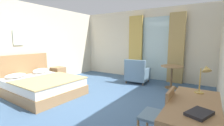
% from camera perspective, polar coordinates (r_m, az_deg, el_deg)
% --- Properties ---
extents(ground, '(6.08, 7.12, 0.10)m').
position_cam_1_polar(ground, '(4.17, -7.49, -14.54)').
color(ground, '#426084').
extents(wall_back, '(5.68, 0.12, 2.79)m').
position_cam_1_polar(wall_back, '(6.72, 10.71, 6.67)').
color(wall_back, beige).
rests_on(wall_back, ground).
extents(wall_left, '(0.12, 6.72, 2.79)m').
position_cam_1_polar(wall_left, '(6.04, -28.59, 5.67)').
color(wall_left, beige).
rests_on(wall_left, ground).
extents(balcony_glass_door, '(1.15, 0.02, 2.46)m').
position_cam_1_polar(balcony_glass_door, '(6.45, 15.39, 4.97)').
color(balcony_glass_door, silver).
rests_on(balcony_glass_door, ground).
extents(curtain_panel_left, '(0.57, 0.10, 2.54)m').
position_cam_1_polar(curtain_panel_left, '(6.64, 8.53, 5.62)').
color(curtain_panel_left, tan).
rests_on(curtain_panel_left, ground).
extents(curtain_panel_right, '(0.55, 0.10, 2.54)m').
position_cam_1_polar(curtain_panel_right, '(6.17, 22.24, 4.92)').
color(curtain_panel_right, tan).
rests_on(curtain_panel_right, ground).
extents(bed, '(2.16, 1.72, 1.11)m').
position_cam_1_polar(bed, '(5.05, -24.25, -7.28)').
color(bed, '#9E754C').
rests_on(bed, ground).
extents(nightstand, '(0.44, 0.42, 0.53)m').
position_cam_1_polar(nightstand, '(6.48, -18.86, -3.77)').
color(nightstand, '#9E754C').
rests_on(nightstand, ground).
extents(writing_desk, '(0.59, 1.38, 0.77)m').
position_cam_1_polar(writing_desk, '(2.33, 27.46, -14.96)').
color(writing_desk, '#9E754C').
rests_on(writing_desk, ground).
extents(desk_chair, '(0.42, 0.44, 0.89)m').
position_cam_1_polar(desk_chair, '(2.50, 17.29, -17.08)').
color(desk_chair, slate).
rests_on(desk_chair, ground).
extents(desk_lamp, '(0.21, 0.27, 0.48)m').
position_cam_1_polar(desk_lamp, '(2.57, 30.58, -3.28)').
color(desk_lamp, tan).
rests_on(desk_lamp, writing_desk).
extents(closed_book, '(0.28, 0.34, 0.03)m').
position_cam_1_polar(closed_book, '(1.98, 29.09, -15.66)').
color(closed_book, '#232328').
rests_on(closed_book, writing_desk).
extents(armchair_by_window, '(0.79, 0.75, 0.88)m').
position_cam_1_polar(armchair_by_window, '(5.88, 9.04, -3.84)').
color(armchair_by_window, slate).
rests_on(armchair_by_window, ground).
extents(round_cafe_table, '(0.70, 0.70, 0.74)m').
position_cam_1_polar(round_cafe_table, '(5.48, 20.85, -2.95)').
color(round_cafe_table, '#9E754C').
rests_on(round_cafe_table, ground).
extents(framed_picture, '(0.03, 0.30, 0.46)m').
position_cam_1_polar(framed_picture, '(5.82, -30.97, 7.81)').
color(framed_picture, '#B7C6B2').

